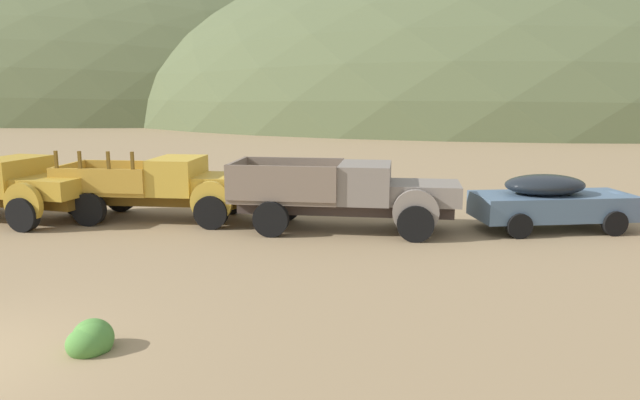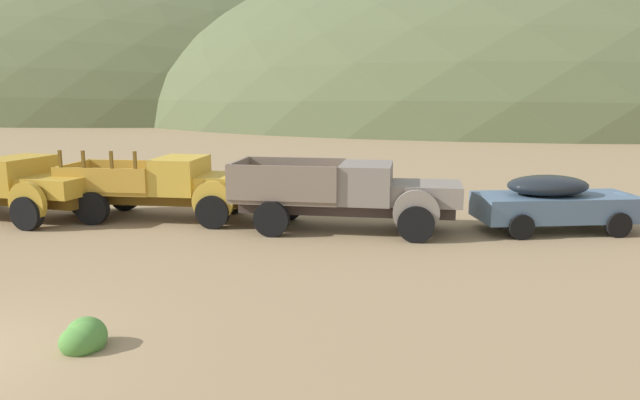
% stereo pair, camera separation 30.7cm
% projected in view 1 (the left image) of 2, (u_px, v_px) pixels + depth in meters
% --- Properties ---
extents(hill_far_left, '(96.83, 52.94, 44.02)m').
position_uv_depth(hill_far_left, '(147.00, 116.00, 85.23)').
color(hill_far_left, '#56603D').
rests_on(hill_far_left, ground).
extents(hill_distant, '(107.86, 86.55, 42.82)m').
position_uv_depth(hill_distant, '(497.00, 116.00, 84.94)').
color(hill_distant, '#56603D').
rests_on(hill_distant, ground).
extents(truck_mustard, '(6.26, 3.83, 1.89)m').
position_uv_depth(truck_mustard, '(12.00, 188.00, 17.57)').
color(truck_mustard, '#593D12').
rests_on(truck_mustard, ground).
extents(truck_faded_yellow, '(6.15, 2.91, 2.16)m').
position_uv_depth(truck_faded_yellow, '(175.00, 187.00, 17.59)').
color(truck_faded_yellow, brown).
rests_on(truck_faded_yellow, ground).
extents(truck_primer_gray, '(6.46, 3.02, 1.91)m').
position_uv_depth(truck_primer_gray, '(359.00, 195.00, 16.25)').
color(truck_primer_gray, '#3D322D').
rests_on(truck_primer_gray, ground).
extents(car_chalk_blue, '(4.71, 2.25, 1.57)m').
position_uv_depth(car_chalk_blue, '(557.00, 201.00, 16.41)').
color(car_chalk_blue, slate).
rests_on(car_chalk_blue, ground).
extents(bush_front_left, '(1.05, 0.99, 0.86)m').
position_uv_depth(bush_front_left, '(377.00, 195.00, 20.73)').
color(bush_front_left, olive).
rests_on(bush_front_left, ground).
extents(bush_front_right, '(0.68, 0.72, 0.59)m').
position_uv_depth(bush_front_right, '(91.00, 340.00, 8.88)').
color(bush_front_right, '#4C8438').
rests_on(bush_front_right, ground).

